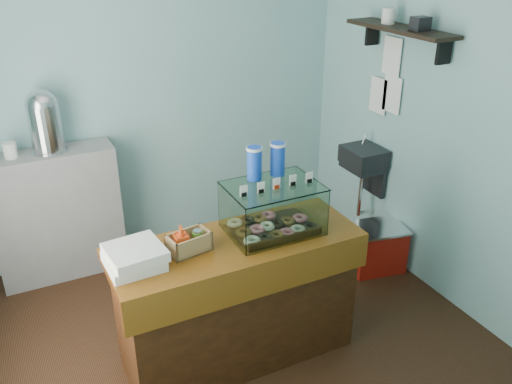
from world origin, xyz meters
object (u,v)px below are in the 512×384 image
counter (237,299)px  display_case (271,205)px  coffee_urn (44,120)px  red_cooler (376,247)px

counter → display_case: display_case is taller
counter → display_case: size_ratio=2.72×
coffee_urn → red_cooler: bearing=-25.7°
counter → red_cooler: counter is taller
display_case → red_cooler: 1.56m
counter → red_cooler: 1.59m
display_case → coffee_urn: size_ratio=1.19×
counter → display_case: (0.27, 0.05, 0.61)m
counter → red_cooler: bearing=16.2°
display_case → coffee_urn: bearing=127.1°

